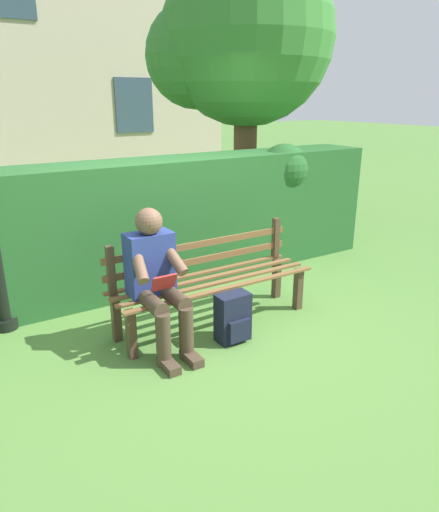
% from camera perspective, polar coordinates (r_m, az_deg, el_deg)
% --- Properties ---
extents(ground, '(60.00, 60.00, 0.00)m').
position_cam_1_polar(ground, '(4.37, -0.71, -8.22)').
color(ground, '#517F38').
extents(park_bench, '(1.90, 0.50, 0.84)m').
position_cam_1_polar(park_bench, '(4.24, -1.17, -2.84)').
color(park_bench, '#4C3828').
rests_on(park_bench, ground).
extents(person_seated, '(0.44, 0.73, 1.17)m').
position_cam_1_polar(person_seated, '(3.78, -7.73, -2.60)').
color(person_seated, navy).
rests_on(person_seated, ground).
extents(hedge_backdrop, '(5.52, 0.73, 1.47)m').
position_cam_1_polar(hedge_backdrop, '(5.15, -7.14, 4.43)').
color(hedge_backdrop, '#265B28').
rests_on(hedge_backdrop, ground).
extents(tree, '(2.45, 2.33, 3.92)m').
position_cam_1_polar(tree, '(6.87, 2.31, 24.73)').
color(tree, brown).
rests_on(tree, ground).
extents(building_facade, '(9.50, 3.32, 6.49)m').
position_cam_1_polar(building_facade, '(12.35, -25.23, 23.08)').
color(building_facade, '#BCAD93').
rests_on(building_facade, ground).
extents(backpack, '(0.29, 0.24, 0.43)m').
position_cam_1_polar(backpack, '(3.99, 1.67, -7.60)').
color(backpack, '#191E33').
rests_on(backpack, ground).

